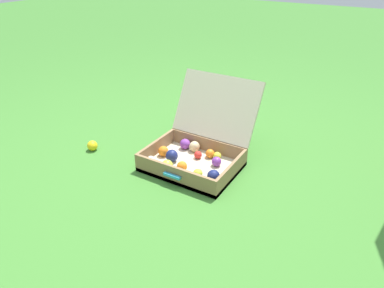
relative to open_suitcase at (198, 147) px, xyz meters
The scene contains 3 objects.
ground_plane 0.18m from the open_suitcase, 107.80° to the right, with size 16.00×16.00×0.00m, color #3D7A2D.
open_suitcase is the anchor object (origin of this frame).
stray_ball_on_grass 0.72m from the open_suitcase, 160.86° to the right, with size 0.07×0.07×0.07m, color yellow.
Camera 1 is at (1.00, -1.51, 1.18)m, focal length 33.06 mm.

